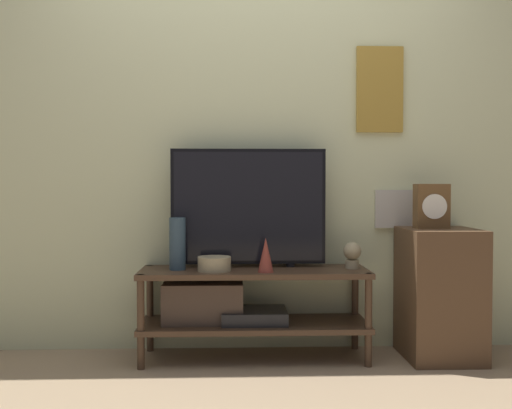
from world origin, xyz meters
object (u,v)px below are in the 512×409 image
vase_wide_bowl (214,264)px  mantel_clock (431,206)px  decorative_bust (352,254)px  television (248,207)px  vase_tall_ceramic (177,244)px  vase_slim_bronze (266,255)px

vase_wide_bowl → mantel_clock: (1.22, 0.06, 0.31)m
vase_wide_bowl → mantel_clock: 1.26m
decorative_bust → mantel_clock: (0.44, -0.01, 0.27)m
television → mantel_clock: bearing=-5.0°
television → vase_tall_ceramic: 0.45m
vase_wide_bowl → mantel_clock: mantel_clock is taller
vase_wide_bowl → vase_slim_bronze: bearing=-11.3°
vase_tall_ceramic → mantel_clock: mantel_clock is taller
vase_tall_ceramic → vase_wide_bowl: (0.21, -0.06, -0.11)m
vase_wide_bowl → decorative_bust: decorative_bust is taller
television → decorative_bust: size_ratio=5.93×
television → decorative_bust: 0.64m
vase_tall_ceramic → vase_slim_bronze: vase_tall_ceramic is taller
vase_wide_bowl → television: bearing=38.5°
vase_slim_bronze → vase_tall_ceramic: bearing=167.0°
television → vase_slim_bronze: (0.09, -0.21, -0.25)m
mantel_clock → decorative_bust: bearing=178.6°
vase_tall_ceramic → mantel_clock: size_ratio=1.16×
vase_slim_bronze → mantel_clock: size_ratio=0.75×
television → vase_slim_bronze: 0.34m
television → vase_slim_bronze: bearing=-66.8°
mantel_clock → vase_wide_bowl: bearing=-177.1°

